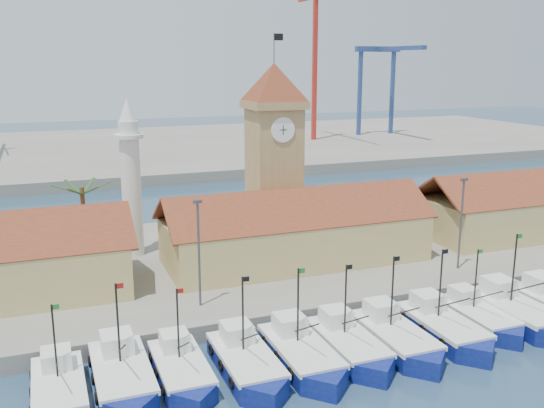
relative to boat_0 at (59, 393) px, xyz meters
name	(u,v)px	position (x,y,z in m)	size (l,w,h in m)	color
ground	(402,362)	(23.56, -3.20, -0.70)	(400.00, 400.00, 0.00)	#1D3A4D
quay	(281,256)	(23.56, 20.80, 0.05)	(140.00, 32.00, 1.50)	gray
terminal	(147,149)	(23.56, 106.80, 0.30)	(240.00, 80.00, 2.00)	gray
boat_0	(59,393)	(0.00, 0.00, 0.00)	(3.27, 8.96, 6.78)	navy
boat_1	(123,379)	(4.03, 0.19, 0.08)	(3.66, 10.04, 7.59)	navy
boat_2	(182,372)	(7.93, -0.27, 0.01)	(3.30, 9.04, 6.84)	navy
boat_3	(247,365)	(12.37, -1.03, 0.06)	(3.56, 9.74, 7.37)	navy
boat_4	(303,356)	(16.47, -1.22, 0.08)	(3.63, 9.95, 7.53)	navy
boat_5	(350,347)	(20.35, -1.07, 0.05)	(3.50, 9.59, 7.26)	navy
boat_6	(397,340)	(24.22, -1.33, 0.08)	(3.63, 9.94, 7.52)	navy
boat_7	(445,330)	(28.68, -1.22, 0.08)	(3.64, 9.98, 7.55)	navy
boat_8	(479,319)	(32.77, -0.33, 0.00)	(3.28, 8.99, 6.80)	navy
boat_9	(518,314)	(36.19, -0.98, 0.12)	(3.84, 10.52, 7.96)	navy
hall_center	(295,237)	(23.56, 16.80, 3.29)	(27.04, 10.13, 7.61)	tan
hall_right	(541,210)	(55.56, 16.80, 3.29)	(31.20, 10.13, 7.61)	tan
clock_tower	(274,151)	(23.56, 22.79, 11.26)	(5.80, 5.80, 22.70)	tan
minaret	(131,177)	(8.56, 24.80, 9.03)	(3.00, 3.00, 16.30)	silver
palm_tree	(84,219)	(3.56, 22.80, 5.54)	(5.60, 5.03, 8.39)	brown
lamp_posts	(336,233)	(24.06, 8.80, 5.78)	(80.70, 0.25, 9.03)	#3F3F44
crane_red_right	(317,44)	(64.93, 100.59, 24.72)	(1.00, 31.31, 42.40)	#B4241B
gantry	(384,66)	(85.56, 103.45, 19.34)	(13.00, 22.00, 23.20)	navy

